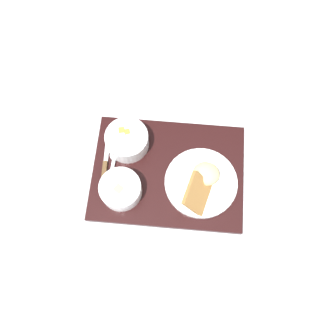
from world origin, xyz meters
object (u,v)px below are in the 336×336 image
bowl_salad (127,140)px  spoon (113,163)px  knife (105,168)px  bowl_soup (120,189)px  plate_main (202,182)px

bowl_salad → spoon: 0.08m
bowl_salad → knife: (-0.07, -0.07, -0.03)m
bowl_salad → bowl_soup: (-0.02, -0.15, -0.00)m
knife → bowl_soup: bearing=-141.7°
knife → spoon: knife is taller
bowl_salad → spoon: bearing=-126.5°
plate_main → bowl_salad: bearing=146.8°
bowl_soup → plate_main: (0.23, 0.01, -0.01)m
plate_main → spoon: plate_main is taller
bowl_salad → bowl_soup: bearing=-98.2°
bowl_salad → knife: bowl_salad is taller
bowl_salad → bowl_soup: 0.15m
bowl_soup → knife: size_ratio=0.66×
plate_main → spoon: bearing=163.0°
plate_main → knife: 0.28m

